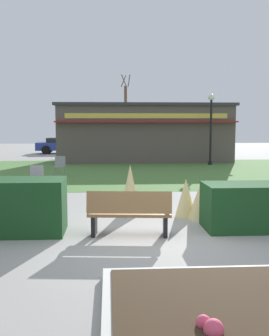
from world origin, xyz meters
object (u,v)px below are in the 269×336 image
Objects in this scene: park_bench at (129,213)px; lamppost_far at (211,120)px; cafe_chair_east at (60,165)px; cafe_chair_west at (37,177)px; food_kiosk at (144,132)px; parked_car_west_slot at (64,145)px; tree_left_bg at (126,115)px.

park_bench is 0.45× the size of lamppost_far.
cafe_chair_west is at bearing -94.23° from cafe_chair_east.
food_kiosk is 11.87× the size of cafe_chair_east.
cafe_chair_east is at bearing -148.52° from lamppost_far.
lamppost_far is 4.38× the size of cafe_chair_west.
cafe_chair_west is at bearing -111.79° from food_kiosk.
lamppost_far is 0.37× the size of food_kiosk.
parked_car_west_slot reaches higher than cafe_chair_west.
food_kiosk is 11.87× the size of cafe_chair_west.
park_bench is at bearing -92.28° from tree_left_bg.
tree_left_bg is at bearing 81.17° from cafe_chair_west.
cafe_chair_east is at bearing -84.78° from parked_car_west_slot.
park_bench is 9.99m from cafe_chair_east.
lamppost_far is 0.57× the size of tree_left_bg.
lamppost_far is 9.29m from cafe_chair_east.
food_kiosk reaches higher than park_bench.
parked_car_west_slot is at bearing 129.26° from food_kiosk.
lamppost_far reaches higher than food_kiosk.
park_bench is 6.26m from cafe_chair_west.
food_kiosk is 2.51× the size of parked_car_west_slot.
cafe_chair_east is at bearing -99.66° from tree_left_bg.
tree_left_bg is (-0.51, 14.75, 1.33)m from food_kiosk.
food_kiosk is at bearing 68.21° from cafe_chair_west.
lamppost_far is at bearing 47.59° from cafe_chair_west.
lamppost_far is 0.93× the size of parked_car_west_slot.
park_bench is 17.20m from food_kiosk.
cafe_chair_east is 0.21× the size of parked_car_west_slot.
parked_car_west_slot is (-3.80, 23.89, 0.16)m from park_bench.
park_bench is at bearing -80.95° from parked_car_west_slot.
tree_left_bg reaches higher than parked_car_west_slot.
park_bench is at bearing -95.94° from food_kiosk.
parked_car_west_slot is at bearing 95.22° from cafe_chair_east.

